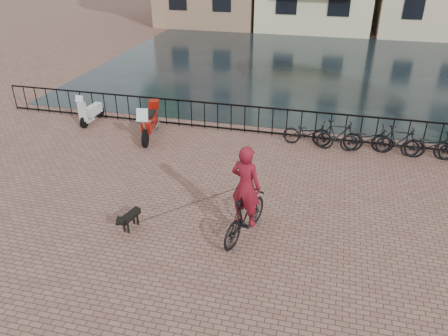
% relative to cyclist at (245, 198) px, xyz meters
% --- Properties ---
extents(ground, '(100.00, 100.00, 0.00)m').
position_rel_cyclist_xyz_m(ground, '(-0.76, -1.99, -1.04)').
color(ground, brown).
rests_on(ground, ground).
extents(canal_water, '(20.00, 20.00, 0.00)m').
position_rel_cyclist_xyz_m(canal_water, '(-0.76, 15.31, -1.04)').
color(canal_water, black).
rests_on(canal_water, ground).
extents(railing, '(20.00, 0.05, 1.02)m').
position_rel_cyclist_xyz_m(railing, '(-0.76, 6.01, -0.54)').
color(railing, black).
rests_on(railing, ground).
extents(cyclist, '(1.13, 2.09, 2.75)m').
position_rel_cyclist_xyz_m(cyclist, '(0.00, 0.00, 0.00)').
color(cyclist, black).
rests_on(cyclist, ground).
extents(dog, '(0.45, 0.86, 0.55)m').
position_rel_cyclist_xyz_m(dog, '(-2.74, -0.38, -0.77)').
color(dog, black).
rests_on(dog, ground).
extents(motorcycle, '(0.81, 2.05, 1.43)m').
position_rel_cyclist_xyz_m(motorcycle, '(-4.36, 4.75, -0.33)').
color(motorcycle, '#99140B').
rests_on(motorcycle, ground).
extents(scooter, '(0.47, 1.41, 1.29)m').
position_rel_cyclist_xyz_m(scooter, '(-7.05, 5.51, -0.40)').
color(scooter, beige).
rests_on(scooter, ground).
extents(parked_bike_0, '(1.78, 0.83, 0.90)m').
position_rel_cyclist_xyz_m(parked_bike_0, '(1.04, 5.41, -0.59)').
color(parked_bike_0, black).
rests_on(parked_bike_0, ground).
extents(parked_bike_1, '(1.69, 0.59, 1.00)m').
position_rel_cyclist_xyz_m(parked_bike_1, '(1.99, 5.41, -0.54)').
color(parked_bike_1, black).
rests_on(parked_bike_1, ground).
extents(parked_bike_2, '(1.78, 0.83, 0.90)m').
position_rel_cyclist_xyz_m(parked_bike_2, '(2.94, 5.41, -0.59)').
color(parked_bike_2, black).
rests_on(parked_bike_2, ground).
extents(parked_bike_3, '(1.71, 0.67, 1.00)m').
position_rel_cyclist_xyz_m(parked_bike_3, '(3.89, 5.41, -0.54)').
color(parked_bike_3, black).
rests_on(parked_bike_3, ground).
extents(parked_bike_4, '(1.73, 0.63, 0.90)m').
position_rel_cyclist_xyz_m(parked_bike_4, '(4.84, 5.41, -0.59)').
color(parked_bike_4, black).
rests_on(parked_bike_4, ground).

